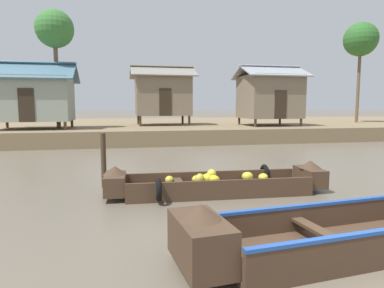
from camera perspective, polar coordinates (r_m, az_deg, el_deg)
name	(u,v)px	position (r m, az deg, el deg)	size (l,w,h in m)	color
ground_plane	(198,159)	(14.05, 1.03, -2.53)	(300.00, 300.00, 0.00)	#665B4C
riverbank_strip	(159,127)	(28.11, -5.62, 2.81)	(160.00, 20.00, 0.87)	#7F6B4C
banana_boat	(217,183)	(8.52, 4.29, -6.68)	(5.57, 1.74, 0.78)	#473323
viewer_boat	(383,226)	(6.28, 29.63, -12.02)	(6.84, 1.94, 0.93)	#473323
stilt_house_left	(33,98)	(21.56, -25.27, 7.11)	(4.86, 3.63, 3.85)	#4C3826
stilt_house_mid_left	(163,94)	(23.77, -5.00, 8.36)	(4.39, 3.39, 4.11)	#4C3826
stilt_house_mid_right	(269,96)	(23.75, 12.95, 7.92)	(4.28, 3.88, 4.07)	#4C3826
palm_tree_near	(361,40)	(31.04, 26.66, 15.44)	(2.65, 2.65, 7.93)	brown
palm_tree_mid	(55,30)	(21.88, -22.23, 17.39)	(2.16, 2.16, 6.82)	brown
mooring_post	(104,160)	(9.38, -14.75, -2.68)	(0.14, 0.14, 1.47)	#423323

